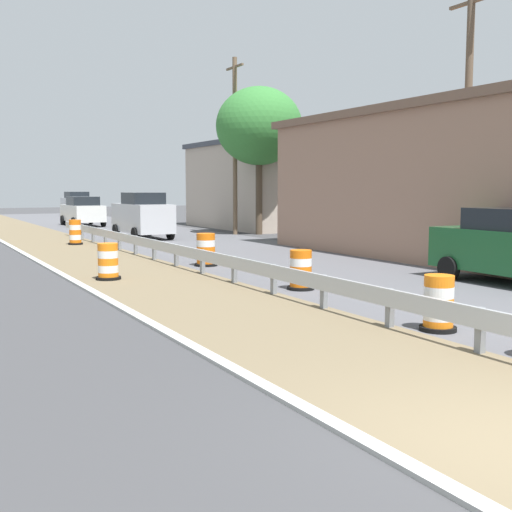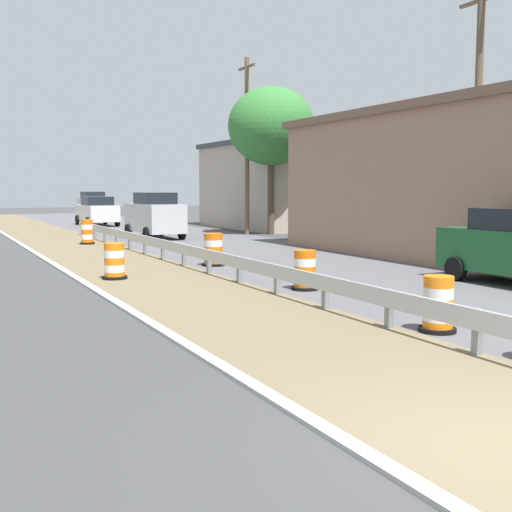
# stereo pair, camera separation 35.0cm
# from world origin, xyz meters

# --- Properties ---
(ground_plane) EXTENTS (160.00, 160.00, 0.00)m
(ground_plane) POSITION_xyz_m (0.00, 0.00, 0.00)
(ground_plane) COLOR #3D3D3F
(curb_near_edge) EXTENTS (0.20, 120.00, 0.11)m
(curb_near_edge) POSITION_xyz_m (-1.30, 0.00, 0.00)
(curb_near_edge) COLOR #ADADA8
(curb_near_edge) RESTS_ON ground
(traffic_barrel_close) EXTENTS (0.64, 0.64, 0.98)m
(traffic_barrel_close) POSITION_xyz_m (2.95, 4.15, 0.44)
(traffic_barrel_close) COLOR orange
(traffic_barrel_close) RESTS_ON ground
(traffic_barrel_mid) EXTENTS (0.67, 0.67, 0.98)m
(traffic_barrel_mid) POSITION_xyz_m (3.31, 9.15, 0.44)
(traffic_barrel_mid) COLOR orange
(traffic_barrel_mid) RESTS_ON ground
(traffic_barrel_far) EXTENTS (0.68, 0.68, 0.99)m
(traffic_barrel_far) POSITION_xyz_m (-0.35, 13.12, 0.45)
(traffic_barrel_far) COLOR orange
(traffic_barrel_far) RESTS_ON ground
(traffic_barrel_farther) EXTENTS (0.74, 0.74, 1.04)m
(traffic_barrel_farther) POSITION_xyz_m (3.24, 14.64, 0.47)
(traffic_barrel_farther) COLOR orange
(traffic_barrel_farther) RESTS_ON ground
(traffic_barrel_farthest) EXTENTS (0.63, 0.63, 1.09)m
(traffic_barrel_farthest) POSITION_xyz_m (1.38, 24.45, 0.49)
(traffic_barrel_farthest) COLOR orange
(traffic_barrel_farthest) RESTS_ON ground
(car_lead_near_lane) EXTENTS (2.04, 4.52, 2.25)m
(car_lead_near_lane) POSITION_xyz_m (5.15, 26.51, 1.12)
(car_lead_near_lane) COLOR silver
(car_lead_near_lane) RESTS_ON ground
(car_lead_far_lane) EXTENTS (2.11, 4.74, 1.91)m
(car_lead_far_lane) POSITION_xyz_m (5.07, 38.37, 0.96)
(car_lead_far_lane) COLOR silver
(car_lead_far_lane) RESTS_ON ground
(car_mid_far_lane) EXTENTS (2.27, 4.44, 2.13)m
(car_mid_far_lane) POSITION_xyz_m (8.46, 54.28, 1.06)
(car_mid_far_lane) COLOR silver
(car_mid_far_lane) RESTS_ON ground
(roadside_shop_near) EXTENTS (8.39, 15.07, 5.33)m
(roadside_shop_near) POSITION_xyz_m (13.30, 13.11, 2.67)
(roadside_shop_near) COLOR #93705B
(roadside_shop_near) RESTS_ON ground
(roadside_shop_far) EXTENTS (6.87, 10.43, 5.34)m
(roadside_shop_far) POSITION_xyz_m (14.74, 31.09, 2.68)
(roadside_shop_far) COLOR #AD9E8E
(roadside_shop_far) RESTS_ON ground
(utility_pole_near) EXTENTS (0.24, 1.80, 8.84)m
(utility_pole_near) POSITION_xyz_m (10.94, 11.17, 4.58)
(utility_pole_near) COLOR brown
(utility_pole_near) RESTS_ON ground
(utility_pole_mid) EXTENTS (0.24, 1.80, 9.25)m
(utility_pole_mid) POSITION_xyz_m (10.32, 26.58, 4.78)
(utility_pole_mid) COLOR brown
(utility_pole_mid) RESTS_ON ground
(tree_roadside) EXTENTS (4.55, 4.55, 7.77)m
(tree_roadside) POSITION_xyz_m (11.46, 26.01, 5.70)
(tree_roadside) COLOR #4C3D2D
(tree_roadside) RESTS_ON ground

